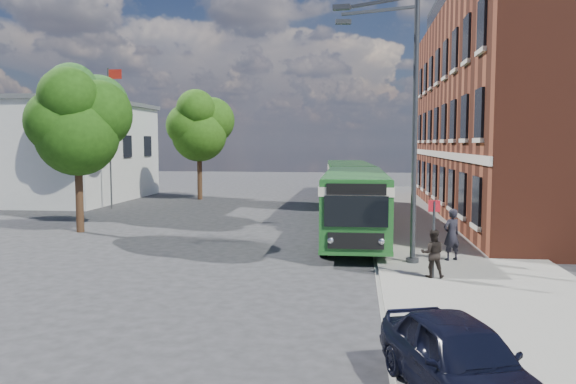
# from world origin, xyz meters

# --- Properties ---
(ground) EXTENTS (120.00, 120.00, 0.00)m
(ground) POSITION_xyz_m (0.00, 0.00, 0.00)
(ground) COLOR #262628
(ground) RESTS_ON ground
(pavement) EXTENTS (6.00, 48.00, 0.15)m
(pavement) POSITION_xyz_m (7.00, 8.00, 0.07)
(pavement) COLOR gray
(pavement) RESTS_ON ground
(kerb_line) EXTENTS (0.12, 48.00, 0.01)m
(kerb_line) POSITION_xyz_m (3.95, 8.00, 0.01)
(kerb_line) COLOR beige
(kerb_line) RESTS_ON ground
(brick_office) EXTENTS (12.10, 26.00, 14.20)m
(brick_office) POSITION_xyz_m (14.00, 12.00, 6.97)
(brick_office) COLOR maroon
(brick_office) RESTS_ON ground
(white_building) EXTENTS (9.40, 13.40, 7.30)m
(white_building) POSITION_xyz_m (-18.00, 18.00, 3.66)
(white_building) COLOR silver
(white_building) RESTS_ON ground
(flagpole) EXTENTS (0.95, 0.10, 9.00)m
(flagpole) POSITION_xyz_m (-12.45, 13.00, 4.94)
(flagpole) COLOR #3A3D3F
(flagpole) RESTS_ON ground
(street_lamp) EXTENTS (2.96, 2.38, 9.00)m
(street_lamp) POSITION_xyz_m (4.84, -2.00, 4.79)
(street_lamp) COLOR #3A3D3F
(street_lamp) RESTS_ON ground
(bus_stop_sign) EXTENTS (0.35, 0.08, 2.52)m
(bus_stop_sign) POSITION_xyz_m (5.60, -4.20, 1.51)
(bus_stop_sign) COLOR #3A3D3F
(bus_stop_sign) RESTS_ON ground
(bus_front) EXTENTS (2.73, 10.99, 3.02)m
(bus_front) POSITION_xyz_m (3.20, 2.82, 1.83)
(bus_front) COLOR #216324
(bus_front) RESTS_ON ground
(bus_rear) EXTENTS (3.22, 10.93, 3.02)m
(bus_rear) POSITION_xyz_m (2.77, 13.70, 1.83)
(bus_rear) COLOR #1B5E18
(bus_rear) RESTS_ON ground
(parked_car) EXTENTS (2.67, 4.20, 1.33)m
(parked_car) POSITION_xyz_m (4.93, -12.51, 0.82)
(parked_car) COLOR black
(parked_car) RESTS_ON pavement
(pedestrian_a) EXTENTS (0.79, 0.71, 1.82)m
(pedestrian_a) POSITION_xyz_m (6.58, -1.50, 1.06)
(pedestrian_a) COLOR black
(pedestrian_a) RESTS_ON pavement
(pedestrian_b) EXTENTS (0.74, 0.59, 1.48)m
(pedestrian_b) POSITION_xyz_m (5.59, -4.13, 0.89)
(pedestrian_b) COLOR black
(pedestrian_b) RESTS_ON pavement
(tree_left) EXTENTS (4.56, 4.34, 7.70)m
(tree_left) POSITION_xyz_m (-9.79, 3.67, 5.23)
(tree_left) COLOR #341E12
(tree_left) RESTS_ON ground
(tree_mid) EXTENTS (5.35, 5.09, 9.04)m
(tree_mid) POSITION_xyz_m (-13.75, 11.63, 6.13)
(tree_mid) COLOR #341E12
(tree_mid) RESTS_ON ground
(tree_right) EXTENTS (4.84, 4.60, 8.17)m
(tree_right) POSITION_xyz_m (-8.44, 19.55, 5.54)
(tree_right) COLOR #341E12
(tree_right) RESTS_ON ground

